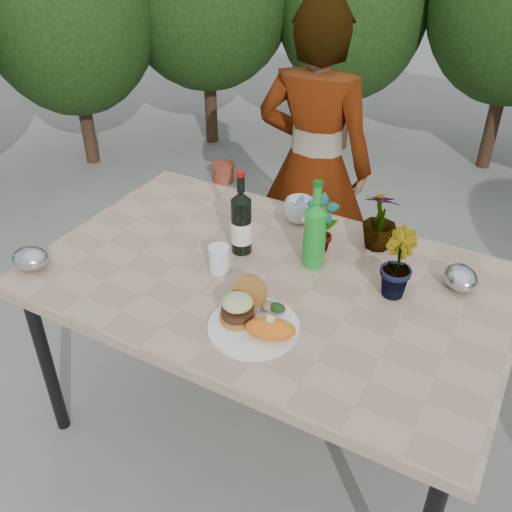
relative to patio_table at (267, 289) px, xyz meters
The scene contains 18 objects.
ground 0.69m from the patio_table, ahead, with size 80.00×80.00×0.00m, color slate.
patio_table is the anchor object (origin of this frame).
shrub_hedge 1.60m from the patio_table, 90.32° to the left, with size 6.96×5.03×1.96m.
dinner_plate 0.28m from the patio_table, 70.60° to the right, with size 0.28×0.28×0.01m, color white.
burger_stack 0.27m from the patio_table, 81.32° to the right, with size 0.11×0.16×0.11m.
sweet_potato 0.34m from the patio_table, 60.36° to the right, with size 0.15×0.08×0.06m, color orange.
grilled_veg 0.22m from the patio_table, 57.01° to the right, with size 0.08×0.05×0.03m.
wine_bottle 0.25m from the patio_table, 149.17° to the left, with size 0.08×0.08×0.32m.
sparkling_water 0.25m from the patio_table, 54.02° to the left, with size 0.08×0.08×0.32m.
plastic_cup 0.20m from the patio_table, 162.99° to the right, with size 0.07×0.07×0.10m, color white.
seedling_left 0.31m from the patio_table, 68.71° to the left, with size 0.11×0.08×0.22m, color #20541C.
seedling_mid 0.45m from the patio_table, 16.50° to the left, with size 0.13×0.10×0.23m, color #26501B.
seedling_right 0.48m from the patio_table, 53.69° to the left, with size 0.13×0.13×0.23m, color #24591E.
blue_bowl 0.41m from the patio_table, 99.54° to the left, with size 0.12×0.12×0.09m, color silver.
foil_packet_left 0.83m from the patio_table, 154.36° to the right, with size 0.13×0.11×0.08m, color #AFB2B6.
foil_packet_right 0.65m from the patio_table, 23.34° to the left, with size 0.13×0.11×0.08m, color #B1B4B8.
person 0.89m from the patio_table, 103.98° to the left, with size 0.55×0.36×1.51m, color #A16250.
terracotta_pot 2.32m from the patio_table, 126.20° to the left, with size 0.17×0.17×0.14m.
Camera 1 is at (0.73, -1.40, 1.90)m, focal length 40.00 mm.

